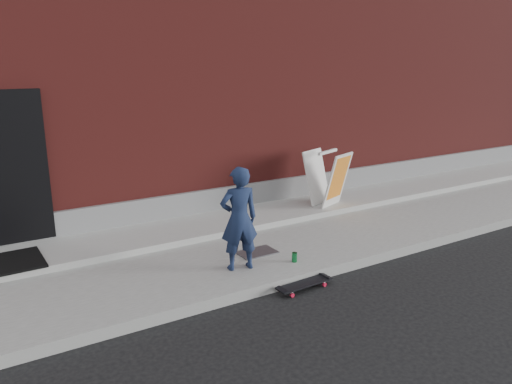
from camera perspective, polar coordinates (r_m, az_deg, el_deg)
ground at (r=6.57m, az=1.60°, el=-11.56°), size 80.00×80.00×0.00m
sidewalk at (r=7.73m, az=-4.47°, el=-6.79°), size 20.00×3.00×0.15m
apron at (r=8.46m, az=-7.25°, el=-4.03°), size 20.00×1.20×0.10m
building at (r=12.36m, az=-16.61°, el=12.34°), size 20.00×8.10×5.00m
child at (r=6.69m, az=-1.96°, el=-3.07°), size 0.58×0.43×1.43m
skateboard at (r=6.69m, az=5.56°, el=-10.43°), size 0.80×0.25×0.09m
pizza_sign at (r=9.48m, az=8.21°, el=1.61°), size 0.84×0.91×1.04m
soda_can at (r=7.14m, az=4.42°, el=-7.44°), size 0.09×0.09×0.14m
doormat at (r=7.60m, az=-27.05°, el=-7.34°), size 1.06×0.87×0.03m
utility_plate at (r=7.45m, az=0.11°, el=-6.91°), size 0.57×0.37×0.02m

